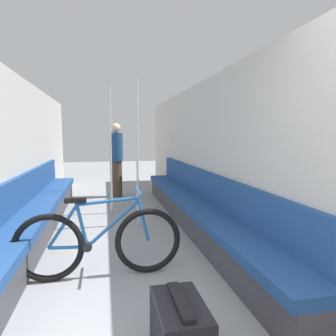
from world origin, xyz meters
The scene contains 9 objects.
wall_left centered at (-1.40, 3.25, 1.13)m, with size 0.10×9.69×2.25m, color beige.
wall_right centered at (1.40, 3.25, 1.13)m, with size 0.10×9.69×2.25m, color beige.
bench_seat_row_left centered at (-1.15, 3.33, 0.28)m, with size 0.46×5.58×0.85m.
bench_seat_row_right centered at (1.15, 3.33, 0.28)m, with size 0.46×5.58×0.85m.
bicycle centered at (-0.25, 1.97, 0.35)m, with size 1.62×0.46×0.86m.
grab_pole_near centered at (-0.08, 4.41, 1.09)m, with size 0.08×0.08×2.23m.
grab_pole_far centered at (0.31, 3.62, 1.09)m, with size 0.08×0.08×2.23m.
passenger_standing centered at (0.08, 5.87, 0.86)m, with size 0.30×0.30×1.66m.
luggage_bag centered at (0.24, 0.72, 0.20)m, with size 0.30×0.50×0.42m.
Camera 1 is at (-0.19, -0.94, 1.40)m, focal length 32.00 mm.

